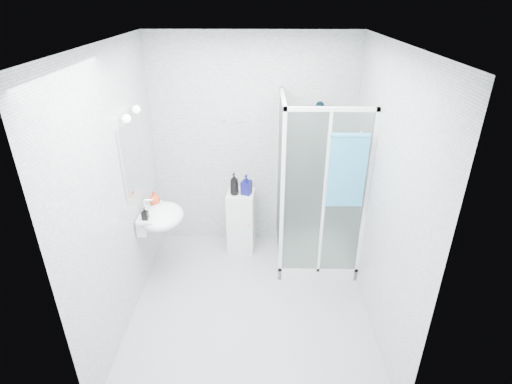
{
  "coord_description": "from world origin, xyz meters",
  "views": [
    {
      "loc": [
        0.11,
        -3.23,
        2.95
      ],
      "look_at": [
        0.05,
        0.35,
        1.15
      ],
      "focal_mm": 28.0,
      "sensor_mm": 36.0,
      "label": 1
    }
  ],
  "objects_px": {
    "soap_dispenser_orange": "(154,198)",
    "wall_basin": "(160,217)",
    "shower_enclosure": "(309,230)",
    "shampoo_bottle_a": "(234,184)",
    "hand_towel": "(347,169)",
    "soap_dispenser_black": "(145,214)",
    "storage_cabinet": "(241,221)",
    "shampoo_bottle_b": "(246,185)"
  },
  "relations": [
    {
      "from": "soap_dispenser_orange",
      "to": "wall_basin",
      "type": "bearing_deg",
      "value": -62.32
    },
    {
      "from": "shower_enclosure",
      "to": "shampoo_bottle_a",
      "type": "distance_m",
      "value": 1.04
    },
    {
      "from": "hand_towel",
      "to": "soap_dispenser_black",
      "type": "xyz_separation_m",
      "value": [
        -2.03,
        -0.09,
        -0.47
      ]
    },
    {
      "from": "wall_basin",
      "to": "soap_dispenser_orange",
      "type": "distance_m",
      "value": 0.22
    },
    {
      "from": "wall_basin",
      "to": "shampoo_bottle_a",
      "type": "distance_m",
      "value": 0.96
    },
    {
      "from": "shampoo_bottle_a",
      "to": "soap_dispenser_black",
      "type": "bearing_deg",
      "value": -139.72
    },
    {
      "from": "shower_enclosure",
      "to": "wall_basin",
      "type": "xyz_separation_m",
      "value": [
        -1.66,
        -0.32,
        0.35
      ]
    },
    {
      "from": "soap_dispenser_orange",
      "to": "soap_dispenser_black",
      "type": "distance_m",
      "value": 0.32
    },
    {
      "from": "shower_enclosure",
      "to": "wall_basin",
      "type": "relative_size",
      "value": 3.57
    },
    {
      "from": "soap_dispenser_orange",
      "to": "soap_dispenser_black",
      "type": "bearing_deg",
      "value": -93.17
    },
    {
      "from": "hand_towel",
      "to": "soap_dispenser_orange",
      "type": "xyz_separation_m",
      "value": [
        -2.01,
        0.24,
        -0.46
      ]
    },
    {
      "from": "soap_dispenser_black",
      "to": "wall_basin",
      "type": "bearing_deg",
      "value": 60.33
    },
    {
      "from": "storage_cabinet",
      "to": "shampoo_bottle_b",
      "type": "relative_size",
      "value": 3.17
    },
    {
      "from": "soap_dispenser_orange",
      "to": "shower_enclosure",
      "type": "bearing_deg",
      "value": 5.45
    },
    {
      "from": "storage_cabinet",
      "to": "hand_towel",
      "type": "distance_m",
      "value": 1.64
    },
    {
      "from": "storage_cabinet",
      "to": "shampoo_bottle_a",
      "type": "relative_size",
      "value": 2.85
    },
    {
      "from": "storage_cabinet",
      "to": "soap_dispenser_black",
      "type": "relative_size",
      "value": 5.76
    },
    {
      "from": "shower_enclosure",
      "to": "shampoo_bottle_b",
      "type": "distance_m",
      "value": 0.91
    },
    {
      "from": "storage_cabinet",
      "to": "hand_towel",
      "type": "height_order",
      "value": "hand_towel"
    },
    {
      "from": "shampoo_bottle_a",
      "to": "soap_dispenser_orange",
      "type": "bearing_deg",
      "value": -154.06
    },
    {
      "from": "shampoo_bottle_a",
      "to": "shampoo_bottle_b",
      "type": "height_order",
      "value": "shampoo_bottle_a"
    },
    {
      "from": "shower_enclosure",
      "to": "soap_dispenser_black",
      "type": "relative_size",
      "value": 14.66
    },
    {
      "from": "wall_basin",
      "to": "soap_dispenser_orange",
      "type": "bearing_deg",
      "value": 117.68
    },
    {
      "from": "shower_enclosure",
      "to": "hand_towel",
      "type": "distance_m",
      "value": 1.07
    },
    {
      "from": "wall_basin",
      "to": "storage_cabinet",
      "type": "xyz_separation_m",
      "value": [
        0.84,
        0.6,
        -0.4
      ]
    },
    {
      "from": "soap_dispenser_black",
      "to": "storage_cabinet",
      "type": "bearing_deg",
      "value": 39.38
    },
    {
      "from": "shampoo_bottle_a",
      "to": "shampoo_bottle_b",
      "type": "bearing_deg",
      "value": 5.52
    },
    {
      "from": "wall_basin",
      "to": "hand_towel",
      "type": "height_order",
      "value": "hand_towel"
    },
    {
      "from": "hand_towel",
      "to": "wall_basin",
      "type": "bearing_deg",
      "value": 177.48
    },
    {
      "from": "hand_towel",
      "to": "shampoo_bottle_a",
      "type": "distance_m",
      "value": 1.41
    },
    {
      "from": "shampoo_bottle_a",
      "to": "storage_cabinet",
      "type": "bearing_deg",
      "value": 26.43
    },
    {
      "from": "hand_towel",
      "to": "soap_dispenser_black",
      "type": "distance_m",
      "value": 2.08
    },
    {
      "from": "shower_enclosure",
      "to": "soap_dispenser_black",
      "type": "height_order",
      "value": "shower_enclosure"
    },
    {
      "from": "shampoo_bottle_b",
      "to": "soap_dispenser_orange",
      "type": "bearing_deg",
      "value": -156.73
    },
    {
      "from": "shower_enclosure",
      "to": "wall_basin",
      "type": "height_order",
      "value": "shower_enclosure"
    },
    {
      "from": "wall_basin",
      "to": "shampoo_bottle_b",
      "type": "distance_m",
      "value": 1.08
    },
    {
      "from": "wall_basin",
      "to": "hand_towel",
      "type": "relative_size",
      "value": 0.73
    },
    {
      "from": "shower_enclosure",
      "to": "shampoo_bottle_a",
      "type": "relative_size",
      "value": 7.27
    },
    {
      "from": "hand_towel",
      "to": "soap_dispenser_black",
      "type": "relative_size",
      "value": 5.66
    },
    {
      "from": "shampoo_bottle_b",
      "to": "storage_cabinet",
      "type": "bearing_deg",
      "value": 163.09
    },
    {
      "from": "shampoo_bottle_a",
      "to": "shampoo_bottle_b",
      "type": "xyz_separation_m",
      "value": [
        0.14,
        0.01,
        -0.01
      ]
    },
    {
      "from": "hand_towel",
      "to": "shower_enclosure",
      "type": "bearing_deg",
      "value": 124.44
    }
  ]
}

